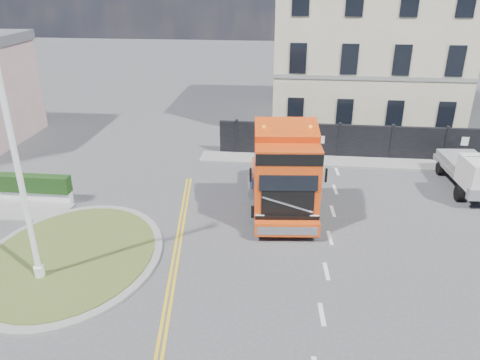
# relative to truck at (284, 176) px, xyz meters

# --- Properties ---
(ground) EXTENTS (120.00, 120.00, 0.00)m
(ground) POSITION_rel_truck_xyz_m (-0.96, -1.51, -1.89)
(ground) COLOR #424244
(ground) RESTS_ON ground
(traffic_island) EXTENTS (6.80, 6.80, 0.17)m
(traffic_island) POSITION_rel_truck_xyz_m (-7.96, -4.51, -1.81)
(traffic_island) COLOR gray
(traffic_island) RESTS_ON ground
(hoarding_fence) EXTENTS (18.80, 0.25, 2.00)m
(hoarding_fence) POSITION_rel_truck_xyz_m (5.59, 7.49, -0.89)
(hoarding_fence) COLOR black
(hoarding_fence) RESTS_ON ground
(georgian_building) EXTENTS (12.30, 10.30, 12.80)m
(georgian_building) POSITION_rel_truck_xyz_m (5.04, 14.99, 3.89)
(georgian_building) COLOR beige
(georgian_building) RESTS_ON ground
(pavement_far) EXTENTS (20.00, 1.60, 0.12)m
(pavement_far) POSITION_rel_truck_xyz_m (5.04, 6.59, -1.83)
(pavement_far) COLOR gray
(pavement_far) RESTS_ON ground
(truck) EXTENTS (3.23, 7.24, 4.21)m
(truck) POSITION_rel_truck_xyz_m (0.00, 0.00, 0.00)
(truck) COLOR black
(truck) RESTS_ON ground
(flatbed_pickup) EXTENTS (2.41, 5.25, 2.13)m
(flatbed_pickup) POSITION_rel_truck_xyz_m (9.33, 2.88, -0.74)
(flatbed_pickup) COLOR slate
(flatbed_pickup) RESTS_ON ground
(lamppost_island) EXTENTS (0.27, 0.55, 8.87)m
(lamppost_island) POSITION_rel_truck_xyz_m (-8.46, -5.89, 2.73)
(lamppost_island) COLOR white
(lamppost_island) RESTS_ON ground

